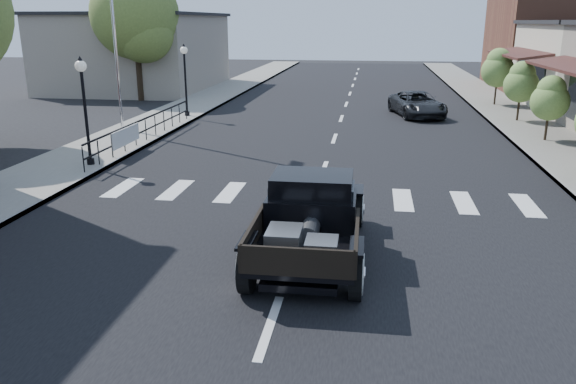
# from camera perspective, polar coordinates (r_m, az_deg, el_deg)

# --- Properties ---
(ground) EXTENTS (120.00, 120.00, 0.00)m
(ground) POSITION_cam_1_polar(r_m,az_deg,el_deg) (11.81, 0.72, -6.26)
(ground) COLOR black
(ground) RESTS_ON ground
(road) EXTENTS (14.00, 80.00, 0.02)m
(road) POSITION_cam_1_polar(r_m,az_deg,el_deg) (26.21, 5.19, 6.71)
(road) COLOR black
(road) RESTS_ON ground
(road_markings) EXTENTS (12.00, 60.00, 0.06)m
(road_markings) POSITION_cam_1_polar(r_m,az_deg,el_deg) (21.32, 4.37, 4.32)
(road_markings) COLOR silver
(road_markings) RESTS_ON ground
(sidewalk_left) EXTENTS (3.00, 80.00, 0.15)m
(sidewalk_left) POSITION_cam_1_polar(r_m,az_deg,el_deg) (27.99, -12.59, 7.16)
(sidewalk_left) COLOR gray
(sidewalk_left) RESTS_ON ground
(sidewalk_right) EXTENTS (3.00, 80.00, 0.15)m
(sidewalk_right) POSITION_cam_1_polar(r_m,az_deg,el_deg) (27.09, 23.53, 5.84)
(sidewalk_right) COLOR gray
(sidewalk_right) RESTS_ON ground
(low_building_left) EXTENTS (10.00, 12.00, 5.00)m
(low_building_left) POSITION_cam_1_polar(r_m,az_deg,el_deg) (42.16, -14.94, 13.51)
(low_building_left) COLOR gray
(low_building_left) RESTS_ON ground
(railing) EXTENTS (0.08, 10.00, 1.00)m
(railing) POSITION_cam_1_polar(r_m,az_deg,el_deg) (22.88, -14.26, 6.38)
(railing) COLOR black
(railing) RESTS_ON sidewalk_left
(banner) EXTENTS (0.04, 2.20, 0.60)m
(banner) POSITION_cam_1_polar(r_m,az_deg,el_deg) (21.09, -16.07, 4.81)
(banner) COLOR silver
(banner) RESTS_ON sidewalk_left
(lamp_post_b) EXTENTS (0.36, 0.36, 3.46)m
(lamp_post_b) POSITION_cam_1_polar(r_m,az_deg,el_deg) (19.24, -19.88, 7.68)
(lamp_post_b) COLOR black
(lamp_post_b) RESTS_ON sidewalk_left
(lamp_post_c) EXTENTS (0.36, 0.36, 3.46)m
(lamp_post_c) POSITION_cam_1_polar(r_m,az_deg,el_deg) (28.38, -10.38, 11.11)
(lamp_post_c) COLOR black
(lamp_post_c) RESTS_ON sidewalk_left
(big_tree_far) EXTENTS (5.16, 5.16, 7.57)m
(big_tree_far) POSITION_cam_1_polar(r_m,az_deg,el_deg) (35.61, -15.13, 15.03)
(big_tree_far) COLOR #586D2E
(big_tree_far) RESTS_ON ground
(small_tree_c) EXTENTS (1.45, 1.45, 2.42)m
(small_tree_c) POSITION_cam_1_polar(r_m,az_deg,el_deg) (24.31, 24.97, 7.63)
(small_tree_c) COLOR olive
(small_tree_c) RESTS_ON sidewalk_right
(small_tree_d) EXTENTS (1.59, 1.59, 2.64)m
(small_tree_d) POSITION_cam_1_polar(r_m,az_deg,el_deg) (28.71, 22.52, 9.35)
(small_tree_d) COLOR olive
(small_tree_d) RESTS_ON sidewalk_right
(small_tree_e) EXTENTS (1.78, 1.78, 2.97)m
(small_tree_e) POSITION_cam_1_polar(r_m,az_deg,el_deg) (33.88, 20.47, 10.84)
(small_tree_e) COLOR olive
(small_tree_e) RESTS_ON sidewalk_right
(hotrod_pickup) EXTENTS (2.38, 5.03, 1.74)m
(hotrod_pickup) POSITION_cam_1_polar(r_m,az_deg,el_deg) (11.37, 2.34, -2.51)
(hotrod_pickup) COLOR black
(hotrod_pickup) RESTS_ON ground
(second_car) EXTENTS (3.02, 4.76, 1.22)m
(second_car) POSITION_cam_1_polar(r_m,az_deg,el_deg) (29.46, 12.98, 8.67)
(second_car) COLOR black
(second_car) RESTS_ON ground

